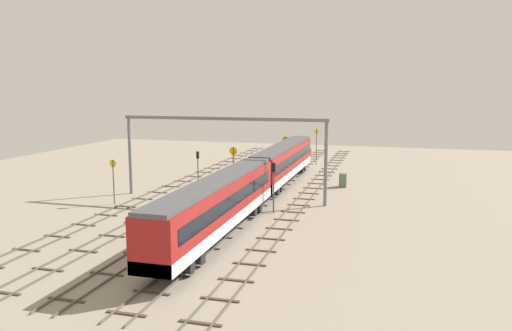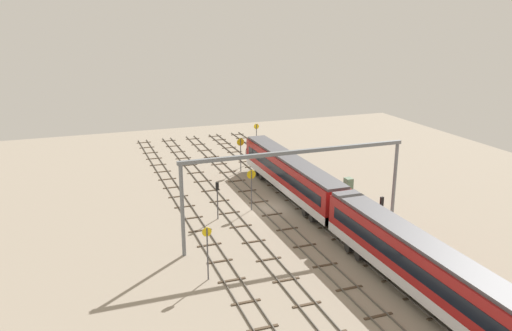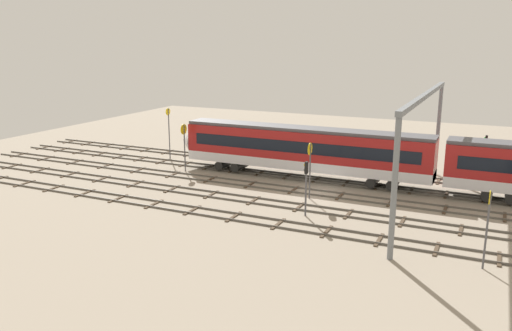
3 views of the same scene
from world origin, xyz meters
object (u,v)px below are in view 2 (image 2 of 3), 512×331
Objects in this scene: signal_light_trackside_approach at (381,214)px; relay_cabinet at (348,185)px; overhead_gantry at (297,170)px; speed_sign_near_foreground at (251,183)px; speed_sign_mid_trackside at (256,138)px; train at (337,209)px; speed_sign_distant_end at (207,247)px; signal_light_trackside_departure at (217,195)px; speed_sign_far_trackside at (241,149)px.

signal_light_trackside_approach is 16.01m from relay_cabinet.
overhead_gantry is 8.98m from signal_light_trackside_approach.
speed_sign_near_foreground is 20.65m from speed_sign_mid_trackside.
signal_light_trackside_approach is at bearing -147.65° from train.
signal_light_trackside_departure is (12.55, -4.43, -0.23)m from speed_sign_distant_end.
train is 6.19m from overhead_gantry.
signal_light_trackside_departure reaches higher than relay_cabinet.
overhead_gantry is at bearing 131.13° from relay_cabinet.
speed_sign_near_foreground is 0.95× the size of signal_light_trackside_approach.
speed_sign_near_foreground is at bearing 32.90° from signal_light_trackside_approach.
speed_sign_mid_trackside is 1.18× the size of speed_sign_far_trackside.
speed_sign_near_foreground is at bearing 158.34° from speed_sign_mid_trackside.
signal_light_trackside_approach is 2.92× the size of relay_cabinet.
speed_sign_distant_end is 2.77× the size of relay_cabinet.
overhead_gantry is at bearing 83.41° from train.
signal_light_trackside_approach is at bearing -87.52° from speed_sign_distant_end.
speed_sign_mid_trackside reaches higher than speed_sign_near_foreground.
speed_sign_far_trackside reaches higher than signal_light_trackside_departure.
signal_light_trackside_departure is at bearing 153.42° from speed_sign_far_trackside.
speed_sign_far_trackside is at bearing 38.52° from relay_cabinet.
train is 10.62× the size of speed_sign_distant_end.
speed_sign_mid_trackside reaches higher than signal_light_trackside_approach.
speed_sign_far_trackside is at bearing 9.98° from signal_light_trackside_approach.
signal_light_trackside_approach reaches higher than speed_sign_distant_end.
signal_light_trackside_departure is 18.36m from relay_cabinet.
speed_sign_near_foreground is 16.32m from speed_sign_distant_end.
signal_light_trackside_approach is at bearing -170.02° from speed_sign_far_trackside.
overhead_gantry is 23.58m from speed_sign_far_trackside.
speed_sign_near_foreground is at bearing -74.35° from signal_light_trackside_departure.
train is at bearing 32.35° from signal_light_trackside_approach.
train is 8.87× the size of speed_sign_mid_trackside.
signal_light_trackside_approach reaches higher than train.
overhead_gantry reaches higher than signal_light_trackside_departure.
overhead_gantry is 4.87× the size of speed_sign_near_foreground.
signal_light_trackside_approach reaches higher than speed_sign_near_foreground.
overhead_gantry is at bearing -141.25° from signal_light_trackside_departure.
speed_sign_near_foreground is 4.52m from signal_light_trackside_departure.
signal_light_trackside_departure is (-1.21, 4.33, -0.42)m from speed_sign_near_foreground.
speed_sign_mid_trackside is 1.20× the size of speed_sign_distant_end.
speed_sign_distant_end is (-32.96, 16.39, -0.52)m from speed_sign_mid_trackside.
overhead_gantry is 13.54× the size of relay_cabinet.
speed_sign_near_foreground reaches higher than speed_sign_distant_end.
speed_sign_far_trackside is 17.67m from signal_light_trackside_departure.
signal_light_trackside_approach is (-13.02, -8.42, 0.05)m from speed_sign_near_foreground.
signal_light_trackside_approach is (-3.92, -2.48, 0.59)m from train.
speed_sign_near_foreground is 0.84× the size of speed_sign_mid_trackside.
speed_sign_far_trackside is at bearing 5.72° from train.
signal_light_trackside_departure is (7.39, 5.93, -4.26)m from overhead_gantry.
speed_sign_mid_trackside is 6.14m from speed_sign_far_trackside.
overhead_gantry is at bearing 57.09° from signal_light_trackside_approach.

